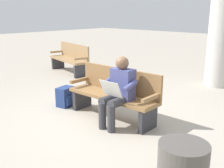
{
  "coord_description": "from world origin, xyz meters",
  "views": [
    {
      "loc": [
        -3.19,
        3.39,
        1.89
      ],
      "look_at": [
        -0.15,
        0.15,
        0.7
      ],
      "focal_mm": 43.56,
      "sensor_mm": 36.0,
      "label": 1
    }
  ],
  "objects_px": {
    "backpack": "(66,97)",
    "bench_far": "(70,58)",
    "support_pillar": "(221,27)",
    "bench_near": "(114,93)",
    "person_seated": "(118,90)"
  },
  "relations": [
    {
      "from": "backpack",
      "to": "bench_far",
      "type": "height_order",
      "value": "bench_far"
    },
    {
      "from": "backpack",
      "to": "support_pillar",
      "type": "height_order",
      "value": "support_pillar"
    },
    {
      "from": "bench_near",
      "to": "bench_far",
      "type": "xyz_separation_m",
      "value": [
        3.6,
        -1.85,
        0.0
      ]
    },
    {
      "from": "bench_far",
      "to": "support_pillar",
      "type": "height_order",
      "value": "support_pillar"
    },
    {
      "from": "bench_far",
      "to": "support_pillar",
      "type": "bearing_deg",
      "value": -147.25
    },
    {
      "from": "backpack",
      "to": "bench_far",
      "type": "xyz_separation_m",
      "value": [
        2.47,
        -2.09,
        0.26
      ]
    },
    {
      "from": "person_seated",
      "to": "bench_near",
      "type": "bearing_deg",
      "value": -37.86
    },
    {
      "from": "backpack",
      "to": "support_pillar",
      "type": "distance_m",
      "value": 4.22
    },
    {
      "from": "bench_far",
      "to": "support_pillar",
      "type": "xyz_separation_m",
      "value": [
        -4.06,
        -1.59,
        1.06
      ]
    },
    {
      "from": "bench_near",
      "to": "support_pillar",
      "type": "xyz_separation_m",
      "value": [
        -0.46,
        -3.44,
        1.06
      ]
    },
    {
      "from": "bench_near",
      "to": "bench_far",
      "type": "relative_size",
      "value": 0.97
    },
    {
      "from": "person_seated",
      "to": "support_pillar",
      "type": "height_order",
      "value": "support_pillar"
    },
    {
      "from": "bench_far",
      "to": "person_seated",
      "type": "bearing_deg",
      "value": 163.38
    },
    {
      "from": "bench_near",
      "to": "backpack",
      "type": "height_order",
      "value": "bench_near"
    },
    {
      "from": "bench_near",
      "to": "backpack",
      "type": "distance_m",
      "value": 1.19
    }
  ]
}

